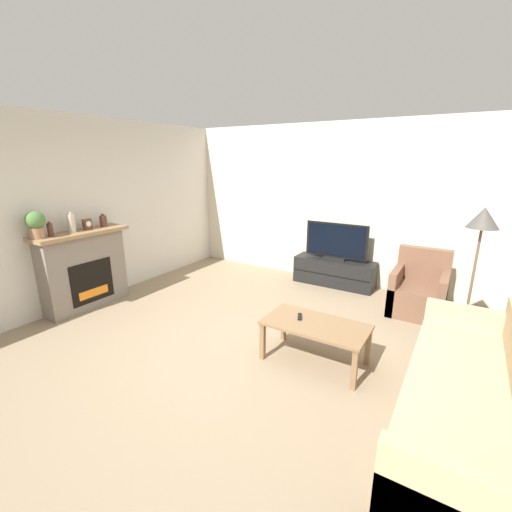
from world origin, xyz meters
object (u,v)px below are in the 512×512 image
mantel_vase_left (50,229)px  couch (472,402)px  tv (336,243)px  floor_lamp (482,229)px  mantel_vase_right (103,221)px  remote (300,317)px  fireplace (84,269)px  potted_plant (36,223)px  mantel_vase_centre_left (71,223)px  armchair (418,293)px  mantel_clock (87,224)px  coffee_table (315,328)px  tv_stand (334,272)px

mantel_vase_left → couch: (4.80, 0.51, -0.95)m
tv → floor_lamp: (1.95, -1.22, 0.64)m
mantel_vase_right → tv: size_ratio=0.19×
mantel_vase_left → remote: mantel_vase_left is taller
remote → fireplace: bearing=164.1°
mantel_vase_left → tv: size_ratio=0.18×
potted_plant → mantel_vase_left: bearing=90.0°
mantel_vase_centre_left → armchair: mantel_vase_centre_left is taller
mantel_clock → couch: 4.89m
remote → mantel_vase_right: bearing=157.3°
mantel_vase_right → potted_plant: 0.94m
armchair → mantel_vase_left: bearing=-146.6°
fireplace → armchair: 4.78m
floor_lamp → mantel_vase_centre_left: bearing=-160.7°
remote → coffee_table: bearing=-35.3°
mantel_vase_right → fireplace: bearing=-92.5°
tv_stand → tv: size_ratio=1.28×
tv_stand → floor_lamp: floor_lamp is taller
mantel_vase_left → remote: 3.37m
mantel_vase_right → remote: (3.18, 0.06, -0.77)m
mantel_clock → coffee_table: bearing=4.7°
mantel_vase_right → mantel_vase_left: bearing=-90.0°
mantel_vase_left → mantel_clock: size_ratio=1.29×
tv_stand → floor_lamp: bearing=-32.1°
fireplace → armchair: fireplace is taller
remote → mantel_clock: bearing=161.9°
fireplace → remote: size_ratio=8.37×
tv → remote: (0.42, -2.33, -0.29)m
fireplace → tv_stand: (2.78, 2.78, -0.35)m
remote → potted_plant: bearing=173.5°
mantel_vase_centre_left → coffee_table: size_ratio=0.26×
mantel_vase_left → potted_plant: potted_plant is taller
mantel_vase_right → potted_plant: (-0.00, -0.93, 0.11)m
mantel_vase_right → couch: 4.90m
mantel_vase_centre_left → fireplace: bearing=99.9°
mantel_clock → tv: mantel_clock is taller
tv_stand → armchair: 1.45m
mantel_clock → tv: size_ratio=0.14×
potted_plant → coffee_table: (3.38, 0.95, -0.94)m
remote → floor_lamp: size_ratio=0.09×
mantel_vase_right → potted_plant: potted_plant is taller
mantel_vase_left → tv_stand: 4.32m
floor_lamp → fireplace: bearing=-161.8°
floor_lamp → tv_stand: bearing=147.9°
tv_stand → floor_lamp: (1.95, -1.22, 1.16)m
potted_plant → fireplace: bearing=91.8°
potted_plant → couch: (4.80, 0.67, -1.05)m
tv_stand → couch: 3.35m
mantel_vase_right → tv: 3.68m
mantel_vase_centre_left → floor_lamp: size_ratio=0.17×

